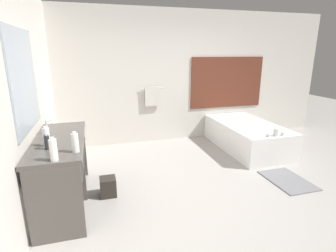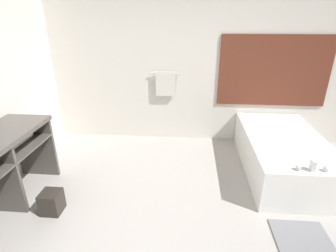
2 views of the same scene
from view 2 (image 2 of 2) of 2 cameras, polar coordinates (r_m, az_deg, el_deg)
name	(u,v)px [view 2 (image 2 of 2)]	position (r m, az deg, el deg)	size (l,w,h in m)	color
ground_plane	(176,230)	(2.86, 1.67, -21.76)	(16.00, 16.00, 0.00)	#A8A39E
wall_back_with_blinds	(188,61)	(4.31, 4.29, 13.95)	(7.40, 0.13, 2.70)	silver
bathtub	(283,152)	(3.95, 23.70, -5.24)	(1.00, 1.86, 0.63)	white
waste_bin	(52,202)	(3.25, -23.99, -14.89)	(0.21, 0.21, 0.25)	#2D2823
bath_mat	(308,251)	(2.98, 28.18, -22.81)	(0.53, 0.76, 0.02)	slate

